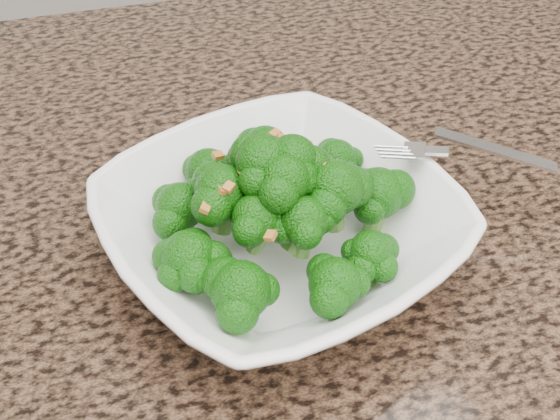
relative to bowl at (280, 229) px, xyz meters
name	(u,v)px	position (x,y,z in m)	size (l,w,h in m)	color
granite_counter	(319,319)	(0.01, -0.05, -0.05)	(1.64, 1.04, 0.03)	brown
bowl	(280,229)	(0.00, 0.00, 0.00)	(0.25, 0.25, 0.06)	white
broccoli_pile	(280,159)	(0.00, 0.00, 0.07)	(0.22, 0.22, 0.07)	#14600B
garlic_topping	(280,111)	(0.00, 0.00, 0.10)	(0.13, 0.13, 0.01)	#BF782E
fork	(439,151)	(0.13, 0.01, 0.04)	(0.16, 0.03, 0.01)	silver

